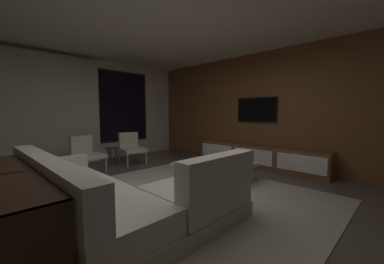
# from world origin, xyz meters

# --- Properties ---
(floor) EXTENTS (9.20, 9.20, 0.00)m
(floor) POSITION_xyz_m (0.00, 0.00, 0.00)
(floor) COLOR #564C44
(back_wall_with_window) EXTENTS (6.60, 0.30, 2.70)m
(back_wall_with_window) POSITION_xyz_m (-0.06, 3.62, 1.34)
(back_wall_with_window) COLOR beige
(back_wall_with_window) RESTS_ON floor
(media_wall) EXTENTS (0.12, 7.80, 2.70)m
(media_wall) POSITION_xyz_m (3.06, 0.00, 1.35)
(media_wall) COLOR brown
(media_wall) RESTS_ON floor
(ceiling) EXTENTS (8.20, 8.20, 0.00)m
(ceiling) POSITION_xyz_m (0.00, 0.00, 2.70)
(ceiling) COLOR beige
(area_rug) EXTENTS (3.20, 3.80, 0.01)m
(area_rug) POSITION_xyz_m (0.35, -0.10, 0.01)
(area_rug) COLOR #ADA391
(area_rug) RESTS_ON floor
(sectional_couch) EXTENTS (1.98, 2.50, 0.82)m
(sectional_couch) POSITION_xyz_m (-0.87, -0.09, 0.29)
(sectional_couch) COLOR #B1A997
(sectional_couch) RESTS_ON floor
(coffee_table) EXTENTS (1.16, 1.16, 0.36)m
(coffee_table) POSITION_xyz_m (1.19, 0.10, 0.19)
(coffee_table) COLOR #352216
(coffee_table) RESTS_ON floor
(book_stack_on_coffee_table) EXTENTS (0.26, 0.19, 0.10)m
(book_stack_on_coffee_table) POSITION_xyz_m (1.17, 0.22, 0.41)
(book_stack_on_coffee_table) COLOR #D33480
(book_stack_on_coffee_table) RESTS_ON coffee_table
(accent_chair_near_window) EXTENTS (0.60, 0.62, 0.78)m
(accent_chair_near_window) POSITION_xyz_m (0.90, 2.54, 0.43)
(accent_chair_near_window) COLOR #B2ADA0
(accent_chair_near_window) RESTS_ON floor
(accent_chair_by_curtain) EXTENTS (0.65, 0.66, 0.78)m
(accent_chair_by_curtain) POSITION_xyz_m (-0.23, 2.47, 0.43)
(accent_chair_by_curtain) COLOR #B2ADA0
(accent_chair_by_curtain) RESTS_ON floor
(side_stool) EXTENTS (0.32, 0.32, 0.46)m
(side_stool) POSITION_xyz_m (0.40, 2.56, 0.37)
(side_stool) COLOR #333338
(side_stool) RESTS_ON floor
(media_console) EXTENTS (0.46, 3.10, 0.52)m
(media_console) POSITION_xyz_m (2.77, 0.05, 0.25)
(media_console) COLOR brown
(media_console) RESTS_ON floor
(mounted_tv) EXTENTS (0.05, 1.01, 0.58)m
(mounted_tv) POSITION_xyz_m (2.95, 0.25, 1.35)
(mounted_tv) COLOR black
(console_table_behind_couch) EXTENTS (0.40, 2.10, 0.74)m
(console_table_behind_couch) POSITION_xyz_m (-1.79, 0.04, 0.41)
(console_table_behind_couch) COLOR #352216
(console_table_behind_couch) RESTS_ON floor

